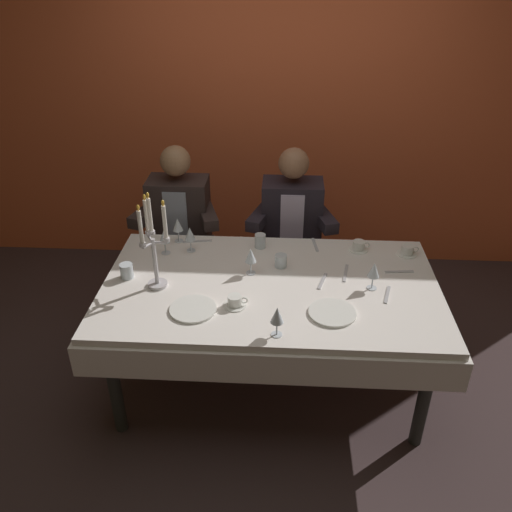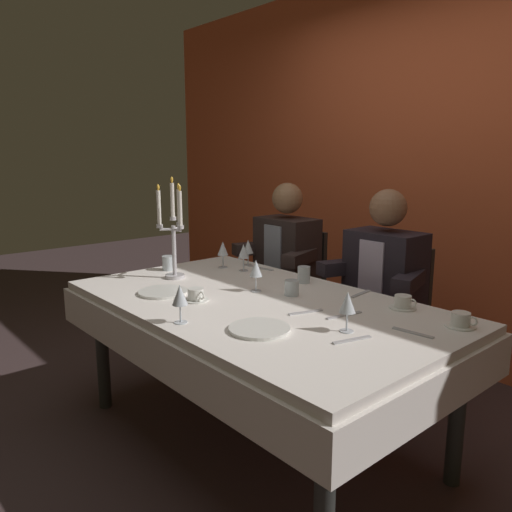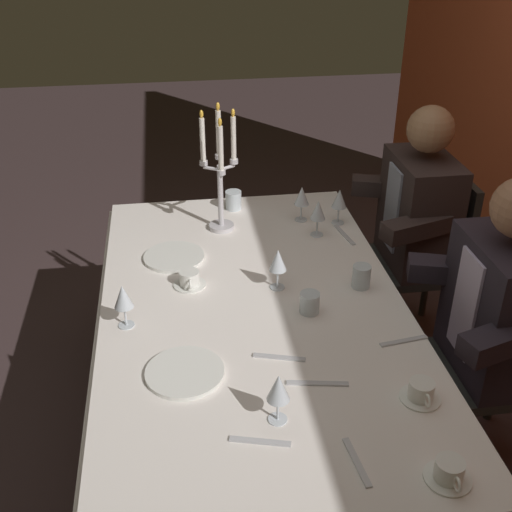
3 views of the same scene
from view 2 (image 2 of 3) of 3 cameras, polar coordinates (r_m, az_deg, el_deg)
ground_plane at (r=2.73m, az=-0.02°, el=-20.09°), size 12.00×12.00×0.00m
back_wall at (r=3.64m, az=20.42°, el=9.54°), size 6.00×0.12×2.70m
dining_table at (r=2.46m, az=-0.02°, el=-7.68°), size 1.94×1.14×0.74m
candelabra at (r=2.84m, az=-9.35°, el=2.49°), size 0.15×0.17×0.57m
dinner_plate_0 at (r=2.58m, az=-10.51°, el=-4.05°), size 0.25×0.25×0.01m
dinner_plate_1 at (r=2.02m, az=0.40°, el=-8.26°), size 0.25×0.25×0.01m
wine_glass_0 at (r=2.10m, az=-8.64°, el=-4.56°), size 0.07×0.07×0.16m
wine_glass_1 at (r=3.00m, az=-1.43°, el=0.44°), size 0.07×0.07×0.16m
wine_glass_2 at (r=2.55m, az=-0.01°, el=-1.54°), size 0.07×0.07×0.16m
wine_glass_3 at (r=3.15m, az=-0.90°, el=0.98°), size 0.07×0.07×0.16m
wine_glass_4 at (r=3.09m, az=-3.79°, el=0.79°), size 0.07×0.07×0.16m
wine_glass_5 at (r=2.01m, az=10.36°, el=-5.36°), size 0.07×0.07×0.16m
water_tumbler_0 at (r=2.75m, az=5.46°, el=-2.11°), size 0.07×0.07×0.09m
water_tumbler_1 at (r=3.08m, az=-9.92°, el=-0.79°), size 0.08×0.08×0.09m
water_tumbler_2 at (r=2.50m, az=4.08°, el=-3.62°), size 0.07×0.07×0.08m
coffee_cup_0 at (r=2.22m, az=22.27°, el=-6.80°), size 0.13×0.12×0.06m
coffee_cup_1 at (r=2.43m, az=-6.85°, el=-4.45°), size 0.13×0.12×0.06m
coffee_cup_2 at (r=2.39m, az=16.37°, el=-5.12°), size 0.13×0.12×0.06m
knife_0 at (r=2.23m, az=9.98°, el=-6.65°), size 0.05×0.19×0.01m
fork_1 at (r=2.08m, az=17.38°, el=-8.32°), size 0.17×0.03×0.01m
knife_2 at (r=3.08m, az=0.53°, el=-1.38°), size 0.19×0.05×0.01m
spoon_3 at (r=2.25m, az=5.68°, el=-6.37°), size 0.07×0.17×0.01m
spoon_4 at (r=1.95m, az=10.86°, el=-9.34°), size 0.06×0.17×0.01m
fork_5 at (r=2.58m, az=11.83°, el=-4.21°), size 0.04×0.17×0.01m
seated_diner_0 at (r=3.50m, az=3.57°, el=0.04°), size 0.63×0.48×1.24m
seated_diner_1 at (r=3.00m, az=14.45°, el=-2.28°), size 0.63×0.48×1.24m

